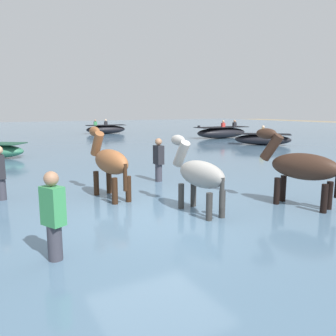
# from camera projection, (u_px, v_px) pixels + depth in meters

# --- Properties ---
(ground_plane) EXTENTS (120.00, 120.00, 0.00)m
(ground_plane) POSITION_uv_depth(u_px,v_px,m) (157.00, 231.00, 6.94)
(ground_plane) COLOR #84755B
(water_surface) EXTENTS (90.00, 90.00, 0.37)m
(water_surface) POSITION_uv_depth(u_px,v_px,m) (57.00, 159.00, 15.53)
(water_surface) COLOR slate
(water_surface) RESTS_ON ground
(horse_lead_grey) EXTENTS (0.53, 1.74, 1.90)m
(horse_lead_grey) POSITION_uv_depth(u_px,v_px,m) (199.00, 176.00, 6.86)
(horse_lead_grey) COLOR gray
(horse_lead_grey) RESTS_ON ground
(horse_trailing_chestnut) EXTENTS (0.64, 1.86, 2.02)m
(horse_trailing_chestnut) POSITION_uv_depth(u_px,v_px,m) (110.00, 163.00, 7.97)
(horse_trailing_chestnut) COLOR brown
(horse_trailing_chestnut) RESTS_ON ground
(horse_flank_dark_bay) EXTENTS (0.95, 1.85, 2.02)m
(horse_flank_dark_bay) POSITION_uv_depth(u_px,v_px,m) (300.00, 168.00, 7.28)
(horse_flank_dark_bay) COLOR #382319
(horse_flank_dark_bay) RESTS_ON ground
(boat_near_starboard) EXTENTS (3.09, 3.06, 1.14)m
(boat_near_starboard) POSITION_uv_depth(u_px,v_px,m) (263.00, 139.00, 19.97)
(boat_near_starboard) COLOR black
(boat_near_starboard) RESTS_ON water_surface
(boat_distant_east) EXTENTS (4.16, 1.41, 1.29)m
(boat_distant_east) POSITION_uv_depth(u_px,v_px,m) (222.00, 132.00, 24.64)
(boat_distant_east) COLOR black
(boat_distant_east) RESTS_ON water_surface
(boat_far_offshore) EXTENTS (3.43, 1.46, 1.22)m
(boat_far_offshore) POSITION_uv_depth(u_px,v_px,m) (106.00, 129.00, 29.08)
(boat_far_offshore) COLOR black
(boat_far_offshore) RESTS_ON water_surface
(person_wading_mid) EXTENTS (0.21, 0.33, 1.63)m
(person_wading_mid) POSITION_uv_depth(u_px,v_px,m) (159.00, 165.00, 9.84)
(person_wading_mid) COLOR #383842
(person_wading_mid) RESTS_ON ground
(person_onlooker_right) EXTENTS (0.22, 0.33, 1.63)m
(person_onlooker_right) POSITION_uv_depth(u_px,v_px,m) (1.00, 179.00, 7.82)
(person_onlooker_right) COLOR #383842
(person_onlooker_right) RESTS_ON ground
(person_onlooker_left) EXTENTS (0.32, 0.38, 1.63)m
(person_onlooker_left) POSITION_uv_depth(u_px,v_px,m) (54.00, 226.00, 4.68)
(person_onlooker_left) COLOR #383842
(person_onlooker_left) RESTS_ON ground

